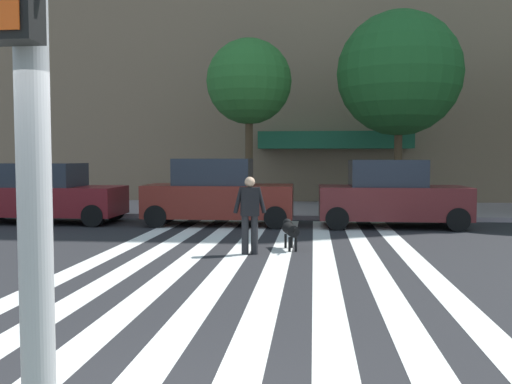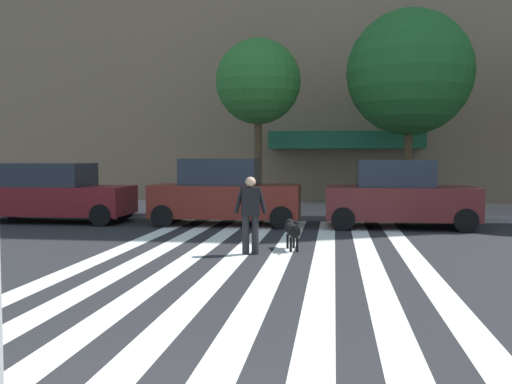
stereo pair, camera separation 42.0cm
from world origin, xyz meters
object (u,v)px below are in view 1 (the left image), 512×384
(pedestrian_dog_walker, at_px, (250,211))
(dog_on_leash, at_px, (290,230))
(street_tree_nearest, at_px, (249,82))
(parked_car_behind_first, at_px, (218,194))
(parked_car_third_in_line, at_px, (391,195))
(parked_car_near_curb, at_px, (42,194))
(street_tree_middle, at_px, (399,74))

(pedestrian_dog_walker, xyz_separation_m, dog_on_leash, (0.82, 0.72, -0.48))
(street_tree_nearest, xyz_separation_m, dog_on_leash, (1.81, -7.91, -4.29))
(parked_car_behind_first, relative_size, parked_car_third_in_line, 1.05)
(street_tree_nearest, relative_size, dog_on_leash, 5.54)
(pedestrian_dog_walker, bearing_deg, parked_car_near_curb, 144.18)
(parked_car_near_curb, bearing_deg, parked_car_behind_first, -0.01)
(parked_car_near_curb, distance_m, street_tree_middle, 12.56)
(street_tree_nearest, bearing_deg, pedestrian_dog_walker, -83.45)
(street_tree_nearest, distance_m, dog_on_leash, 9.18)
(parked_car_behind_first, relative_size, dog_on_leash, 4.04)
(pedestrian_dog_walker, distance_m, dog_on_leash, 1.19)
(pedestrian_dog_walker, relative_size, dog_on_leash, 1.48)
(parked_car_near_curb, height_order, parked_car_behind_first, parked_car_behind_first)
(parked_car_near_curb, distance_m, parked_car_third_in_line, 10.72)
(parked_car_third_in_line, relative_size, street_tree_nearest, 0.70)
(parked_car_near_curb, xyz_separation_m, street_tree_middle, (11.40, 3.39, 4.04))
(street_tree_nearest, xyz_separation_m, pedestrian_dog_walker, (0.99, -8.63, -3.81))
(street_tree_middle, bearing_deg, pedestrian_dog_walker, -116.63)
(parked_car_behind_first, bearing_deg, parked_car_third_in_line, 0.00)
(pedestrian_dog_walker, bearing_deg, street_tree_middle, 63.37)
(parked_car_behind_first, distance_m, street_tree_middle, 7.84)
(parked_car_third_in_line, relative_size, street_tree_middle, 0.61)
(parked_car_third_in_line, bearing_deg, street_tree_middle, 78.65)
(dog_on_leash, bearing_deg, parked_car_behind_first, 118.20)
(pedestrian_dog_walker, bearing_deg, parked_car_third_in_line, 55.01)
(parked_car_near_curb, bearing_deg, street_tree_nearest, 29.68)
(parked_car_near_curb, relative_size, pedestrian_dog_walker, 2.96)
(pedestrian_dog_walker, bearing_deg, parked_car_behind_first, 106.75)
(street_tree_middle, relative_size, pedestrian_dog_walker, 4.25)
(parked_car_near_curb, xyz_separation_m, dog_on_leash, (7.94, -4.42, -0.46))
(parked_car_behind_first, relative_size, pedestrian_dog_walker, 2.73)
(parked_car_near_curb, height_order, pedestrian_dog_walker, parked_car_near_curb)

